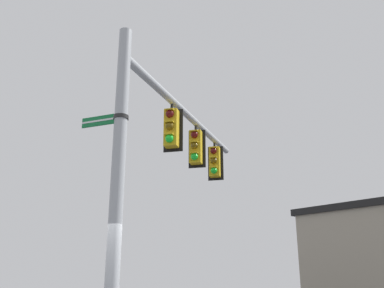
{
  "coord_description": "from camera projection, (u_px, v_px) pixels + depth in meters",
  "views": [
    {
      "loc": [
        -3.46,
        7.73,
        1.46
      ],
      "look_at": [
        -0.54,
        -4.07,
        5.38
      ],
      "focal_mm": 39.61,
      "sensor_mm": 36.0,
      "label": 1
    }
  ],
  "objects": [
    {
      "name": "traffic_light_nearest_pole",
      "position": [
        171.0,
        128.0,
        11.42
      ],
      "size": [
        0.54,
        0.49,
        1.31
      ],
      "color": "black"
    },
    {
      "name": "traffic_light_mid_outer",
      "position": [
        215.0,
        162.0,
        14.67
      ],
      "size": [
        0.54,
        0.49,
        1.31
      ],
      "color": "black"
    },
    {
      "name": "signal_pole",
      "position": [
        118.0,
        178.0,
        8.54
      ],
      "size": [
        0.28,
        0.28,
        6.84
      ],
      "primitive_type": "cylinder",
      "color": "#ADB2B7",
      "rests_on": "ground"
    },
    {
      "name": "traffic_light_mid_inner",
      "position": [
        196.0,
        147.0,
        13.04
      ],
      "size": [
        0.54,
        0.49,
        1.31
      ],
      "color": "black"
    },
    {
      "name": "street_name_sign",
      "position": [
        112.0,
        119.0,
        9.02
      ],
      "size": [
        1.13,
        0.32,
        0.22
      ],
      "color": "#147238"
    },
    {
      "name": "mast_arm",
      "position": [
        189.0,
        116.0,
        12.79
      ],
      "size": [
        1.21,
        7.66,
        0.21
      ],
      "primitive_type": "cylinder",
      "rotation": [
        0.0,
        1.57,
        4.58
      ],
      "color": "#ADB2B7"
    }
  ]
}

